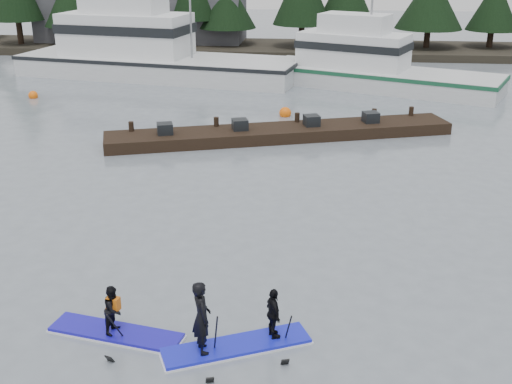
# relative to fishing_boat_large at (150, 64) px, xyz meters

# --- Properties ---
(ground) EXTENTS (160.00, 160.00, 0.00)m
(ground) POSITION_rel_fishing_boat_large_xyz_m (9.87, -30.42, -0.84)
(ground) COLOR slate
(ground) RESTS_ON ground
(far_shore) EXTENTS (70.00, 8.00, 0.60)m
(far_shore) POSITION_rel_fishing_boat_large_xyz_m (9.87, 11.58, -0.54)
(far_shore) COLOR #2D281E
(far_shore) RESTS_ON ground
(treeline) EXTENTS (60.00, 4.00, 8.00)m
(treeline) POSITION_rel_fishing_boat_large_xyz_m (9.87, 11.58, -0.84)
(treeline) COLOR black
(treeline) RESTS_ON ground
(waterfront_building) EXTENTS (18.00, 6.00, 5.00)m
(waterfront_building) POSITION_rel_fishing_boat_large_xyz_m (-4.13, 13.58, 1.66)
(waterfront_building) COLOR #4C4C51
(waterfront_building) RESTS_ON ground
(fishing_boat_large) EXTENTS (20.21, 9.06, 10.81)m
(fishing_boat_large) POSITION_rel_fishing_boat_large_xyz_m (0.00, 0.00, 0.00)
(fishing_boat_large) COLOR silver
(fishing_boat_large) RESTS_ON ground
(fishing_boat_medium) EXTENTS (15.69, 9.91, 8.95)m
(fishing_boat_medium) POSITION_rel_fishing_boat_large_xyz_m (15.18, -2.07, -0.19)
(fishing_boat_medium) COLOR silver
(fishing_boat_medium) RESTS_ON ground
(floating_dock) EXTENTS (16.46, 7.15, 0.55)m
(floating_dock) POSITION_rel_fishing_boat_large_xyz_m (10.08, -14.42, -0.56)
(floating_dock) COLOR black
(floating_dock) RESTS_ON ground
(buoy_b) EXTENTS (0.64, 0.64, 0.64)m
(buoy_b) POSITION_rel_fishing_boat_large_xyz_m (10.02, -10.18, -0.84)
(buoy_b) COLOR #FC660C
(buoy_b) RESTS_ON ground
(buoy_a) EXTENTS (0.56, 0.56, 0.56)m
(buoy_a) POSITION_rel_fishing_boat_large_xyz_m (-5.38, -7.33, -0.84)
(buoy_a) COLOR #FC660C
(buoy_a) RESTS_ON ground
(buoy_c) EXTENTS (0.55, 0.55, 0.55)m
(buoy_c) POSITION_rel_fishing_boat_large_xyz_m (21.80, -3.54, -0.84)
(buoy_c) COLOR #FC660C
(buoy_c) RESTS_ON ground
(paddleboard_solo) EXTENTS (3.33, 1.41, 1.80)m
(paddleboard_solo) POSITION_rel_fishing_boat_large_xyz_m (7.21, -31.33, -0.43)
(paddleboard_solo) COLOR #1913B7
(paddleboard_solo) RESTS_ON ground
(paddleboard_duo) EXTENTS (3.47, 2.15, 2.33)m
(paddleboard_duo) POSITION_rel_fishing_boat_large_xyz_m (10.04, -31.62, -0.20)
(paddleboard_duo) COLOR #161DD3
(paddleboard_duo) RESTS_ON ground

